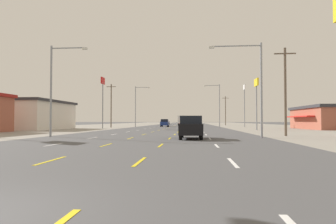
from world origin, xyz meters
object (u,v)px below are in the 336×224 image
Objects in this scene: box_truck_center_turn_mid at (182,120)px; pole_sign_left_row_1 at (103,91)px; pole_sign_right_row_2 at (244,97)px; pole_sign_right_row_1 at (256,91)px; streetlight_left_row_1 at (137,104)px; streetlight_right_row_0 at (255,81)px; streetlight_right_row_1 at (218,103)px; suv_inner_right_nearest at (191,127)px; streetlight_left_row_0 at (55,84)px; hatchback_far_left_midfar at (163,123)px; suv_inner_left_near at (165,123)px; sedan_far_left_far at (167,123)px.

pole_sign_left_row_1 reaches higher than box_truck_center_turn_mid.
pole_sign_left_row_1 is 0.97× the size of pole_sign_right_row_2.
streetlight_left_row_1 is at bearing 138.34° from pole_sign_right_row_1.
streetlight_right_row_0 is (-7.19, -48.11, -2.33)m from pole_sign_right_row_2.
streetlight_left_row_1 is 19.62m from streetlight_right_row_1.
suv_inner_right_nearest is 0.55× the size of streetlight_right_row_0.
streetlight_right_row_0 is at bearing -0.00° from streetlight_left_row_0.
streetlight_left_row_0 reaches higher than hatchback_far_left_midfar.
box_truck_center_turn_mid is at bearing -48.04° from hatchback_far_left_midfar.
streetlight_right_row_1 is at bearing -21.93° from suv_inner_left_near.
hatchback_far_left_midfar is 79.94m from streetlight_right_row_0.
streetlight_right_row_1 is (9.60, -26.63, 4.03)m from box_truck_center_turn_mid.
streetlight_right_row_1 is (-4.52, 21.48, -0.71)m from pole_sign_right_row_1.
pole_sign_right_row_2 is at bearing 32.17° from streetlight_right_row_1.
pole_sign_right_row_2 is (31.07, 17.42, -0.05)m from pole_sign_left_row_1.
suv_inner_right_nearest is 51.82m from suv_inner_left_near.
streetlight_right_row_1 reaches higher than suv_inner_right_nearest.
box_truck_center_turn_mid is 0.80× the size of streetlight_left_row_0.
pole_sign_right_row_1 is 0.95× the size of streetlight_left_row_0.
suv_inner_right_nearest is at bearing -82.64° from hatchback_far_left_midfar.
suv_inner_right_nearest is 46.67m from streetlight_right_row_1.
suv_inner_right_nearest reaches higher than hatchback_far_left_midfar.
pole_sign_right_row_1 is 22.81m from streetlight_right_row_0.
box_truck_center_turn_mid is 71.08m from streetlight_right_row_0.
suv_inner_left_near is 1.26× the size of hatchback_far_left_midfar.
suv_inner_right_nearest is at bearing -83.99° from sedan_far_left_far.
streetlight_right_row_1 is at bearing 65.89° from streetlight_left_row_0.
suv_inner_right_nearest is at bearing -159.21° from streetlight_right_row_0.
hatchback_far_left_midfar is at bearing 97.36° from suv_inner_right_nearest.
suv_inner_right_nearest is 1.09× the size of sedan_far_left_far.
streetlight_left_row_1 is at bearing -170.67° from pole_sign_right_row_2.
streetlight_left_row_1 is (-0.04, 43.75, 0.49)m from streetlight_left_row_0.
pole_sign_right_row_1 is at bearing 77.91° from streetlight_right_row_0.
pole_sign_right_row_1 is 21.96m from streetlight_right_row_1.
sedan_far_left_far is at bearing 88.37° from streetlight_left_row_0.
sedan_far_left_far is 0.42× the size of pole_sign_right_row_2.
streetlight_left_row_0 is (4.55, -30.69, -2.44)m from pole_sign_left_row_1.
streetlight_left_row_1 is (-6.37, -5.34, 4.67)m from suv_inner_left_near.
sedan_far_left_far is at bearing 90.62° from hatchback_far_left_midfar.
streetlight_left_row_0 is (-24.09, -22.27, -1.38)m from pole_sign_right_row_1.
box_truck_center_turn_mid is 1.60× the size of sedan_far_left_far.
hatchback_far_left_midfar is (-10.38, 80.38, -0.24)m from suv_inner_right_nearest.
box_truck_center_turn_mid is at bearing 126.60° from pole_sign_right_row_2.
box_truck_center_turn_mid is 0.84× the size of pole_sign_right_row_1.
streetlight_left_row_1 is (-3.05, -34.38, 4.91)m from hatchback_far_left_midfar.
pole_sign_right_row_2 is at bearing 84.65° from pole_sign_right_row_1.
pole_sign_left_row_1 is 1.15× the size of streetlight_left_row_0.
sedan_far_left_far is 0.53× the size of pole_sign_right_row_1.
suv_inner_right_nearest is at bearing -87.31° from box_truck_center_turn_mid.
streetlight_right_row_0 is 47.84m from streetlight_left_row_1.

